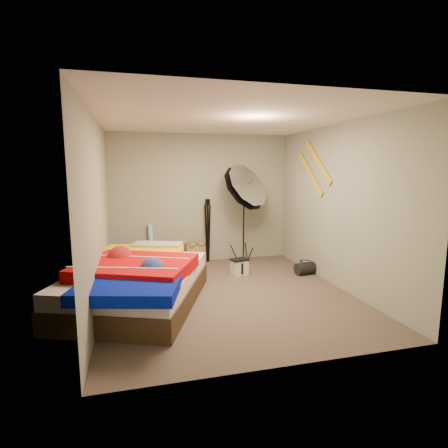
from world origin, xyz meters
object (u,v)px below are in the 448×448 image
object	(u,v)px
tote_bag	(195,252)
duffel_bag	(305,268)
wrapping_roll	(151,245)
camera_tripod	(208,226)
camera_case	(239,268)
bed	(137,281)
photo_umbrella	(243,189)

from	to	relation	value
tote_bag	duffel_bag	bearing A→B (deg)	-52.98
wrapping_roll	camera_tripod	size ratio (longest dim) A/B	0.63
wrapping_roll	camera_tripod	xyz separation A→B (m)	(1.10, -0.02, 0.33)
camera_case	duffel_bag	bearing A→B (deg)	-25.61
bed	duffel_bag	bearing A→B (deg)	13.48
camera_case	tote_bag	bearing A→B (deg)	106.21
photo_umbrella	tote_bag	bearing A→B (deg)	159.13
wrapping_roll	bed	distance (m)	1.99
photo_umbrella	camera_tripod	distance (m)	1.02
wrapping_roll	camera_case	world-z (taller)	wrapping_roll
camera_tripod	camera_case	bearing A→B (deg)	-71.31
camera_case	bed	bearing A→B (deg)	-165.12
photo_umbrella	duffel_bag	bearing A→B (deg)	-48.37
tote_bag	camera_tripod	bearing A→B (deg)	-21.29
wrapping_roll	camera_case	bearing A→B (deg)	-35.80
camera_tripod	bed	bearing A→B (deg)	-125.33
wrapping_roll	tote_bag	bearing A→B (deg)	0.00
bed	photo_umbrella	xyz separation A→B (m)	(2.01, 1.64, 1.13)
duffel_bag	camera_tripod	distance (m)	2.04
wrapping_roll	bed	xyz separation A→B (m)	(-0.28, -1.97, -0.07)
bed	camera_tripod	xyz separation A→B (m)	(1.38, 1.95, 0.39)
camera_case	bed	world-z (taller)	bed
tote_bag	photo_umbrella	bearing A→B (deg)	-37.10
tote_bag	camera_case	bearing A→B (deg)	-76.61
duffel_bag	photo_umbrella	bearing A→B (deg)	122.73
tote_bag	camera_case	size ratio (longest dim) A/B	1.49
camera_case	camera_tripod	bearing A→B (deg)	95.28
wrapping_roll	duffel_bag	distance (m)	2.89
duffel_bag	photo_umbrella	world-z (taller)	photo_umbrella
camera_tripod	wrapping_roll	bearing A→B (deg)	178.86
wrapping_roll	photo_umbrella	bearing A→B (deg)	-10.94
bed	camera_case	bearing A→B (deg)	28.29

